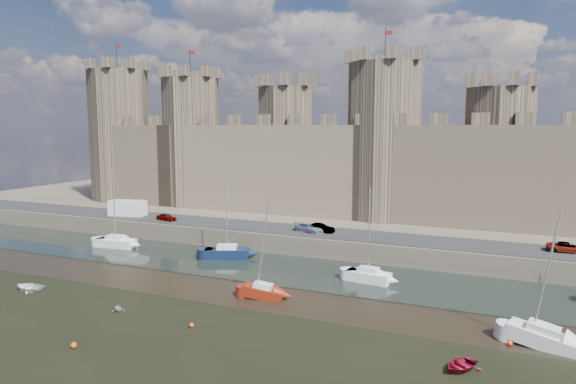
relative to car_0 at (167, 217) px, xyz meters
name	(u,v)px	position (x,y,z in m)	size (l,w,h in m)	color
ground	(190,364)	(26.27, -32.61, -3.05)	(160.00, 160.00, 0.00)	black
water_channel	(313,273)	(26.27, -8.61, -3.01)	(160.00, 12.00, 0.08)	black
quay	(386,213)	(26.27, 27.39, -1.80)	(160.00, 60.00, 2.50)	#4C443A
road	(340,234)	(26.27, 1.39, -0.50)	(160.00, 7.00, 0.10)	black
castle	(365,157)	(25.64, 15.39, 8.62)	(108.50, 11.00, 29.00)	#42382B
car_0	(167,217)	(0.00, 0.00, 0.00)	(1.31, 3.26, 1.11)	gray
car_1	(320,228)	(23.58, 1.08, 0.06)	(1.30, 3.74, 1.23)	gray
car_2	(309,228)	(22.20, 0.71, 0.06)	(1.71, 4.21, 1.22)	gray
car_3	(567,248)	(52.17, 2.02, 0.03)	(1.95, 4.23, 1.17)	gray
van	(128,208)	(-7.97, 0.89, 0.66)	(5.58, 2.23, 2.43)	silver
sailboat_0	(116,242)	(-2.53, -7.89, -2.26)	(5.60, 2.54, 10.19)	silver
sailboat_1	(227,252)	(14.31, -7.03, -2.21)	(5.85, 4.08, 10.92)	black
sailboat_2	(368,275)	(32.85, -9.48, -2.25)	(4.82, 2.36, 10.00)	white
sailboat_4	(263,291)	(24.87, -18.31, -2.36)	(4.16, 2.12, 9.29)	maroon
sailboat_5	(543,337)	(48.87, -19.69, -2.29)	(5.31, 3.05, 10.79)	silver
dinghy_3	(118,308)	(14.68, -26.76, -2.73)	(1.07, 0.65, 1.24)	silver
dinghy_4	(461,366)	(43.59, -26.04, -2.75)	(2.11, 0.61, 2.95)	maroon
dinghy_6	(28,287)	(2.25, -25.68, -2.73)	(2.23, 0.65, 3.12)	silver
buoy_1	(191,325)	(22.68, -27.14, -2.85)	(0.41, 0.41, 0.41)	#E6400A
buoy_3	(510,343)	(46.60, -20.61, -2.84)	(0.43, 0.43, 0.43)	#FE2D0B
buoy_4	(74,345)	(16.93, -33.96, -2.81)	(0.49, 0.49, 0.49)	#D93E09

